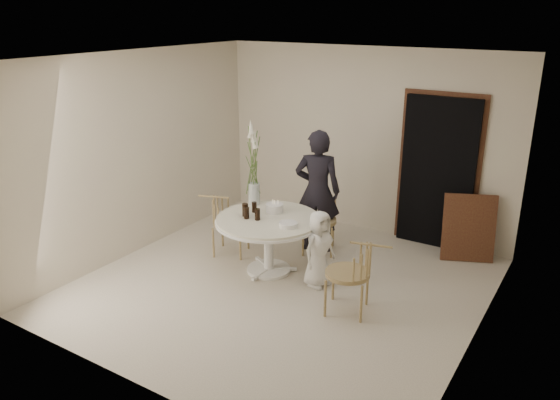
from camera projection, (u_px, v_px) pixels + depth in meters
The scene contains 18 objects.
ground at pixel (282, 285), 6.64m from camera, with size 4.50×4.50×0.00m, color silver.
room_shell at pixel (282, 157), 6.10m from camera, with size 4.50×4.50×4.50m.
doorway at pixel (438, 174), 7.46m from camera, with size 1.00×0.10×2.10m, color black.
door_trim at pixel (439, 169), 7.47m from camera, with size 1.12×0.03×2.22m, color brown.
table at pixel (268, 226), 6.81m from camera, with size 1.33×1.33×0.73m.
picture_frame at pixel (469, 228), 7.19m from camera, with size 0.68×0.05×0.90m, color brown.
chair_far at pixel (320, 211), 7.52m from camera, with size 0.59×0.61×0.84m.
chair_right at pixel (359, 267), 5.88m from camera, with size 0.58×0.55×0.85m.
chair_left at pixel (222, 216), 7.37m from camera, with size 0.58×0.55×0.82m.
girl at pixel (317, 191), 7.38m from camera, with size 0.62×0.41×1.70m, color black.
boy at pixel (319, 249), 6.51m from camera, with size 0.47×0.30×0.95m, color white.
birthday_cake at pixel (275, 208), 6.95m from camera, with size 0.22×0.22×0.16m.
cola_tumbler_a at pixel (246, 213), 6.73m from camera, with size 0.07×0.07×0.15m, color black.
cola_tumbler_b at pixel (257, 214), 6.68m from camera, with size 0.07×0.07×0.14m, color black.
cola_tumbler_c at pixel (254, 207), 6.94m from camera, with size 0.06×0.06×0.13m, color black.
cola_tumbler_d at pixel (245, 210), 6.80m from camera, with size 0.08×0.08×0.16m, color black.
plate_stack at pixel (288, 225), 6.48m from camera, with size 0.22×0.22×0.06m, color white.
flower_vase at pixel (254, 170), 7.10m from camera, with size 0.15×0.15×1.14m.
Camera 1 is at (3.13, -5.01, 3.20)m, focal length 35.00 mm.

